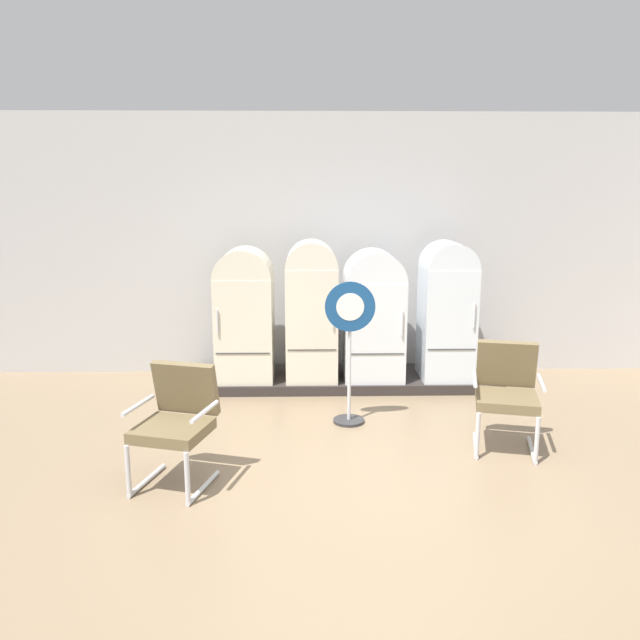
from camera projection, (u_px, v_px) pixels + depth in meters
ground at (367, 510)px, 4.77m from camera, size 12.00×10.00×0.05m
back_wall at (342, 245)px, 8.00m from camera, size 11.76×0.12×3.26m
display_plinth at (343, 379)px, 7.71m from camera, size 3.72×0.95×0.12m
refrigerator_0 at (245, 310)px, 7.39m from camera, size 0.67×0.68×1.56m
refrigerator_1 at (312, 306)px, 7.41m from camera, size 0.60×0.70×1.64m
refrigerator_2 at (374, 311)px, 7.45m from camera, size 0.70×0.73×1.53m
refrigerator_3 at (447, 306)px, 7.44m from camera, size 0.60×0.68×1.62m
armchair_left at (177, 417)px, 5.06m from camera, size 0.71×0.75×0.97m
armchair_right at (506, 389)px, 5.76m from camera, size 0.70×0.74×0.97m
sign_stand at (350, 352)px, 6.30m from camera, size 0.50×0.32×1.46m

